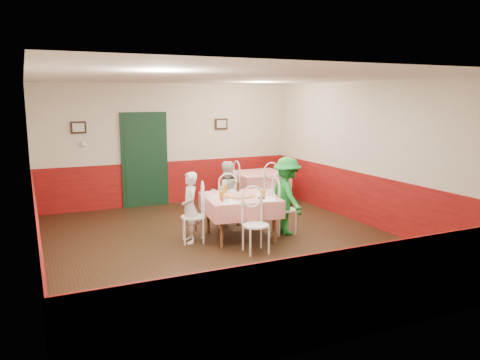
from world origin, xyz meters
name	(u,v)px	position (x,y,z in m)	size (l,w,h in m)	color
floor	(229,244)	(0.00, 0.00, 0.00)	(7.00, 7.00, 0.00)	black
ceiling	(228,77)	(0.00, 0.00, 2.80)	(7.00, 7.00, 0.00)	white
back_wall	(169,144)	(0.00, 3.50, 1.40)	(6.00, 0.10, 2.80)	beige
front_wall	(367,207)	(0.00, -3.50, 1.40)	(6.00, 0.10, 2.80)	beige
left_wall	(32,176)	(-3.00, 0.00, 1.40)	(0.10, 7.00, 2.80)	beige
right_wall	(371,154)	(3.00, 0.00, 1.40)	(0.10, 7.00, 2.80)	beige
wainscot_back	(170,182)	(0.00, 3.48, 0.50)	(6.00, 0.03, 1.00)	maroon
wainscot_front	(362,292)	(0.00, -3.48, 0.50)	(6.00, 0.03, 1.00)	maroon
wainscot_left	(38,237)	(-2.98, 0.00, 0.50)	(0.03, 7.00, 1.00)	maroon
wainscot_right	(368,200)	(2.98, 0.00, 0.50)	(0.03, 7.00, 1.00)	maroon
door	(145,161)	(-0.60, 3.45, 1.05)	(0.96, 0.06, 2.10)	black
picture_left	(78,127)	(-2.00, 3.45, 1.85)	(0.32, 0.03, 0.26)	black
picture_right	(221,124)	(1.30, 3.45, 1.85)	(0.32, 0.03, 0.26)	black
thermostat	(84,144)	(-1.90, 3.45, 1.50)	(0.10, 0.03, 0.10)	white
main_table	(240,217)	(0.33, 0.26, 0.38)	(1.22, 1.22, 0.77)	red
second_table	(259,189)	(1.85, 2.49, 0.38)	(1.12, 1.12, 0.77)	red
chair_left	(193,217)	(-0.51, 0.36, 0.45)	(0.42, 0.42, 0.90)	white
chair_right	(284,210)	(1.18, 0.15, 0.45)	(0.42, 0.42, 0.90)	white
chair_far	(227,203)	(0.44, 1.10, 0.45)	(0.42, 0.42, 0.90)	white
chair_near	(256,225)	(0.23, -0.59, 0.45)	(0.42, 0.42, 0.90)	white
chair_second_a	(230,188)	(1.10, 2.49, 0.45)	(0.42, 0.42, 0.90)	white
chair_second_b	(275,191)	(1.85, 1.74, 0.45)	(0.42, 0.42, 0.90)	white
pizza	(240,196)	(0.32, 0.23, 0.78)	(0.48, 0.48, 0.03)	#B74723
plate_left	(217,197)	(-0.09, 0.30, 0.77)	(0.25, 0.25, 0.01)	white
plate_right	(262,194)	(0.75, 0.22, 0.77)	(0.25, 0.25, 0.01)	white
plate_far	(233,191)	(0.39, 0.68, 0.77)	(0.25, 0.25, 0.01)	white
glass_a	(222,196)	(-0.10, 0.06, 0.84)	(0.08, 0.08, 0.16)	#BF7219
glass_b	(263,194)	(0.67, 0.01, 0.82)	(0.07, 0.07, 0.13)	#BF7219
glass_c	(225,189)	(0.22, 0.66, 0.83)	(0.07, 0.07, 0.13)	#BF7219
beer_bottle	(238,186)	(0.46, 0.62, 0.87)	(0.06, 0.06, 0.21)	#381C0A
shaker_a	(225,200)	(-0.12, -0.13, 0.81)	(0.04, 0.04, 0.09)	silver
shaker_b	(228,200)	(-0.07, -0.14, 0.81)	(0.04, 0.04, 0.09)	silver
shaker_c	(222,200)	(-0.14, -0.07, 0.81)	(0.04, 0.04, 0.09)	#B23319
menu_left	(228,202)	(-0.05, -0.08, 0.76)	(0.30, 0.40, 0.00)	white
menu_right	(267,199)	(0.65, -0.16, 0.76)	(0.30, 0.40, 0.00)	white
wallet	(261,198)	(0.58, -0.10, 0.77)	(0.11, 0.09, 0.02)	black
diner_left	(190,208)	(-0.56, 0.37, 0.62)	(0.45, 0.29, 1.23)	gray
diner_far	(226,193)	(0.45, 1.15, 0.63)	(0.62, 0.48, 1.27)	gray
diner_right	(287,196)	(1.23, 0.14, 0.71)	(0.92, 0.53, 1.42)	gray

